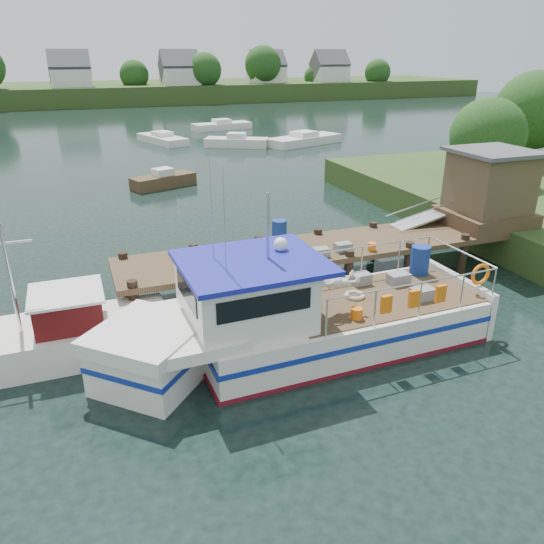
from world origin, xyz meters
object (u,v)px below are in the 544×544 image
object	(u,v)px
lobster_boat	(294,320)
moored_far	(222,126)
work_boat	(40,339)
moored_d	(162,139)
moored_b	(237,142)
moored_rowboat	(163,180)
moored_c	(304,140)
dock	(436,211)

from	to	relation	value
lobster_boat	moored_far	distance (m)	47.91
work_boat	moored_d	world-z (taller)	work_boat
work_boat	moored_b	world-z (taller)	work_boat
moored_rowboat	moored_b	distance (m)	15.93
moored_far	moored_c	size ratio (longest dim) A/B	0.85
moored_rowboat	moored_d	distance (m)	17.95
moored_rowboat	moored_b	size ratio (longest dim) A/B	0.74
lobster_boat	moored_far	bearing A→B (deg)	75.27
dock	moored_c	distance (m)	30.39
moored_rowboat	moored_c	xyz separation A→B (m)	(15.28, 12.25, -0.00)
lobster_boat	moored_d	distance (m)	39.45
dock	moored_far	bearing A→B (deg)	85.90
moored_b	moored_c	size ratio (longest dim) A/B	0.73
dock	work_boat	bearing A→B (deg)	-171.15
moored_d	moored_b	bearing A→B (deg)	-25.81
moored_c	moored_far	bearing A→B (deg)	98.51
moored_rowboat	work_boat	bearing A→B (deg)	-99.46
moored_far	moored_c	distance (m)	13.49
dock	moored_b	world-z (taller)	dock
moored_rowboat	moored_d	size ratio (longest dim) A/B	0.65
moored_far	moored_d	world-z (taller)	moored_far
moored_b	moored_d	bearing A→B (deg)	135.76
moored_d	dock	bearing A→B (deg)	-70.62
moored_c	moored_d	bearing A→B (deg)	145.66
moored_far	moored_b	xyz separation A→B (m)	(-1.94, -11.84, 0.05)
moored_far	moored_b	world-z (taller)	moored_b
moored_rowboat	moored_c	bearing A→B (deg)	48.66
dock	moored_far	world-z (taller)	dock
work_boat	moored_c	bearing A→B (deg)	55.02
moored_c	moored_d	world-z (taller)	moored_c
moored_far	moored_c	bearing A→B (deg)	-94.38
dock	moored_rowboat	size ratio (longest dim) A/B	3.81
moored_b	moored_rowboat	bearing A→B (deg)	-131.27
lobster_boat	moored_c	bearing A→B (deg)	64.14
moored_d	work_boat	bearing A→B (deg)	-93.45
lobster_boat	moored_b	size ratio (longest dim) A/B	2.04
lobster_boat	work_boat	size ratio (longest dim) A/B	1.56
lobster_boat	moored_rowboat	xyz separation A→B (m)	(0.06, 21.63, -0.59)
moored_c	work_boat	bearing A→B (deg)	-135.32
moored_far	moored_c	world-z (taller)	moored_c
moored_rowboat	moored_b	bearing A→B (deg)	65.68
dock	moored_c	world-z (taller)	dock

